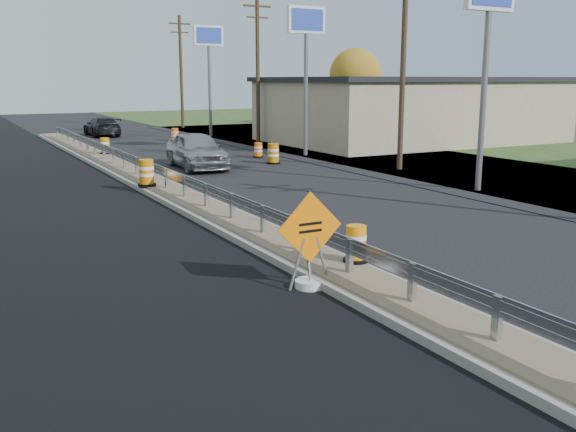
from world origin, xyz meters
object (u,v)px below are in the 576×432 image
barrel_shoulder_mid (258,150)px  car_silver (197,150)px  barrel_shoulder_far (175,135)px  barrel_median_near (356,244)px  car_dark_far (102,127)px  barrel_shoulder_near (273,154)px  barrel_median_far (105,146)px  barrel_median_mid (146,173)px  caution_sign (310,264)px

barrel_shoulder_mid → car_silver: (-4.45, -2.56, 0.48)m
barrel_shoulder_mid → barrel_shoulder_far: size_ratio=0.91×
barrel_median_near → car_dark_far: bearing=85.5°
barrel_shoulder_mid → barrel_shoulder_near: bearing=-100.5°
barrel_median_far → barrel_median_mid: bearing=-95.4°
caution_sign → car_silver: bearing=76.8°
caution_sign → barrel_median_near: 1.54m
barrel_median_near → barrel_shoulder_near: 18.49m
barrel_median_near → barrel_shoulder_mid: (7.33, 19.98, -0.24)m
barrel_median_mid → car_silver: size_ratio=0.20×
car_dark_far → barrel_shoulder_far: bearing=119.0°
barrel_median_near → barrel_shoulder_mid: bearing=69.9°
barrel_median_near → car_dark_far: (2.94, 37.46, 0.09)m
barrel_median_far → barrel_shoulder_mid: (7.33, -3.59, -0.26)m
barrel_median_near → barrel_shoulder_near: barrel_median_near is taller
barrel_median_far → barrel_shoulder_mid: barrel_median_far is taller
caution_sign → barrel_shoulder_far: bearing=76.4°
barrel_median_far → car_silver: bearing=-64.9°
caution_sign → barrel_median_far: caution_sign is taller
barrel_shoulder_near → car_dark_far: bearing=100.8°
barrel_shoulder_near → barrel_shoulder_far: (-0.36, 14.03, -0.07)m
barrel_shoulder_near → barrel_shoulder_mid: 2.84m
barrel_median_near → car_dark_far: car_dark_far is taller
barrel_shoulder_near → barrel_shoulder_mid: bearing=79.5°
barrel_shoulder_far → car_dark_far: (-3.51, 6.24, 0.29)m
barrel_median_mid → barrel_shoulder_near: (7.89, 5.06, -0.22)m
barrel_median_mid → barrel_median_far: barrel_median_mid is taller
barrel_shoulder_near → car_silver: (-3.93, 0.22, 0.37)m
barrel_median_far → barrel_shoulder_near: (6.81, -6.37, -0.16)m
barrel_median_near → barrel_shoulder_far: 31.88m
caution_sign → car_silver: size_ratio=0.39×
barrel_shoulder_near → car_dark_far: 20.64m
barrel_median_far → barrel_shoulder_far: bearing=49.9°
barrel_shoulder_far → barrel_median_far: bearing=-130.1°
barrel_shoulder_far → car_silver: car_silver is taller
barrel_median_mid → car_dark_far: 25.65m
car_dark_far → barrel_median_far: bearing=77.7°
caution_sign → barrel_median_mid: 12.64m
car_silver → car_dark_far: (0.07, 20.05, -0.15)m
barrel_median_mid → car_dark_far: bearing=81.0°
barrel_median_near → barrel_median_far: 23.56m
car_silver → barrel_median_near: bearing=-95.8°
barrel_shoulder_near → car_dark_far: car_dark_far is taller
barrel_median_mid → barrel_shoulder_mid: (8.41, 7.84, -0.32)m
barrel_shoulder_mid → car_silver: 5.16m
caution_sign → barrel_median_mid: (0.37, 12.63, 0.20)m
barrel_shoulder_mid → barrel_shoulder_far: barrel_shoulder_far is taller
barrel_shoulder_far → barrel_shoulder_mid: bearing=-85.5°
barrel_median_far → car_silver: car_silver is taller
caution_sign → barrel_median_mid: size_ratio=2.01×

